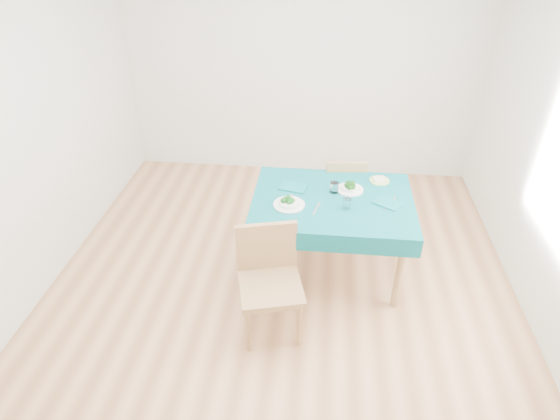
# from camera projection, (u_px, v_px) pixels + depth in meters

# --- Properties ---
(room_shell) EXTENTS (4.02, 4.52, 2.73)m
(room_shell) POSITION_uv_depth(u_px,v_px,m) (280.00, 150.00, 3.26)
(room_shell) COLOR #A97146
(room_shell) RESTS_ON ground
(table) EXTENTS (1.31, 1.00, 0.76)m
(table) POSITION_uv_depth(u_px,v_px,m) (330.00, 236.00, 4.04)
(table) COLOR #08595F
(table) RESTS_ON ground
(chair_near) EXTENTS (0.57, 0.60, 1.14)m
(chair_near) POSITION_uv_depth(u_px,v_px,m) (270.00, 272.00, 3.36)
(chair_near) COLOR #997348
(chair_near) RESTS_ON ground
(chair_far) EXTENTS (0.40, 0.44, 0.92)m
(chair_far) POSITION_uv_depth(u_px,v_px,m) (343.00, 190.00, 4.53)
(chair_far) COLOR #997348
(chair_far) RESTS_ON ground
(bowl_near) EXTENTS (0.26, 0.26, 0.08)m
(bowl_near) POSITION_uv_depth(u_px,v_px,m) (289.00, 201.00, 3.74)
(bowl_near) COLOR white
(bowl_near) RESTS_ON table
(bowl_far) EXTENTS (0.23, 0.23, 0.07)m
(bowl_far) POSITION_uv_depth(u_px,v_px,m) (350.00, 187.00, 3.94)
(bowl_far) COLOR white
(bowl_far) RESTS_ON table
(fork_near) EXTENTS (0.05, 0.19, 0.00)m
(fork_near) POSITION_uv_depth(u_px,v_px,m) (289.00, 202.00, 3.80)
(fork_near) COLOR silver
(fork_near) RESTS_ON table
(knife_near) EXTENTS (0.06, 0.19, 0.00)m
(knife_near) POSITION_uv_depth(u_px,v_px,m) (317.00, 209.00, 3.71)
(knife_near) COLOR silver
(knife_near) RESTS_ON table
(fork_far) EXTENTS (0.09, 0.18, 0.00)m
(fork_far) POSITION_uv_depth(u_px,v_px,m) (346.00, 188.00, 3.99)
(fork_far) COLOR silver
(fork_far) RESTS_ON table
(knife_far) EXTENTS (0.12, 0.22, 0.00)m
(knife_far) POSITION_uv_depth(u_px,v_px,m) (390.00, 203.00, 3.78)
(knife_far) COLOR silver
(knife_far) RESTS_ON table
(napkin_near) EXTENTS (0.25, 0.20, 0.01)m
(napkin_near) POSITION_uv_depth(u_px,v_px,m) (293.00, 187.00, 3.98)
(napkin_near) COLOR #0C6369
(napkin_near) RESTS_ON table
(napkin_far) EXTENTS (0.26, 0.24, 0.01)m
(napkin_far) POSITION_uv_depth(u_px,v_px,m) (387.00, 203.00, 3.78)
(napkin_far) COLOR #0C6369
(napkin_far) RESTS_ON table
(tumbler_center) EXTENTS (0.07, 0.07, 0.09)m
(tumbler_center) POSITION_uv_depth(u_px,v_px,m) (334.00, 187.00, 3.90)
(tumbler_center) COLOR white
(tumbler_center) RESTS_ON table
(tumbler_side) EXTENTS (0.07, 0.07, 0.09)m
(tumbler_side) POSITION_uv_depth(u_px,v_px,m) (347.00, 204.00, 3.70)
(tumbler_side) COLOR white
(tumbler_side) RESTS_ON table
(side_plate) EXTENTS (0.18, 0.18, 0.01)m
(side_plate) POSITION_uv_depth(u_px,v_px,m) (380.00, 180.00, 4.08)
(side_plate) COLOR #A9D668
(side_plate) RESTS_ON table
(bread_slice) EXTENTS (0.12, 0.12, 0.02)m
(bread_slice) POSITION_uv_depth(u_px,v_px,m) (380.00, 179.00, 4.08)
(bread_slice) COLOR beige
(bread_slice) RESTS_ON side_plate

